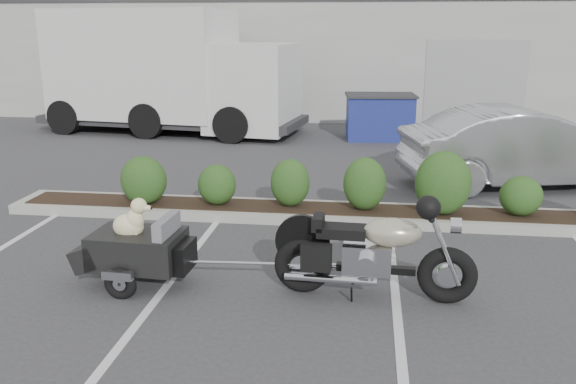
# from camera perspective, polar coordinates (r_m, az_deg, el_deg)

# --- Properties ---
(ground) EXTENTS (90.00, 90.00, 0.00)m
(ground) POSITION_cam_1_polar(r_m,az_deg,el_deg) (7.85, 0.99, -7.21)
(ground) COLOR #38383A
(ground) RESTS_ON ground
(planter_kerb) EXTENTS (12.00, 1.00, 0.15)m
(planter_kerb) POSITION_cam_1_polar(r_m,az_deg,el_deg) (9.85, 8.25, -2.15)
(planter_kerb) COLOR #9E9E93
(planter_kerb) RESTS_ON ground
(building) EXTENTS (26.00, 10.00, 4.00)m
(building) POSITION_cam_1_polar(r_m,az_deg,el_deg) (24.23, 5.71, 12.89)
(building) COLOR #9EA099
(building) RESTS_ON ground
(motorcycle) EXTENTS (2.30, 0.78, 1.32)m
(motorcycle) POSITION_cam_1_polar(r_m,az_deg,el_deg) (6.93, 7.98, -5.80)
(motorcycle) COLOR black
(motorcycle) RESTS_ON ground
(pet_trailer) EXTENTS (1.83, 1.03, 1.09)m
(pet_trailer) POSITION_cam_1_polar(r_m,az_deg,el_deg) (7.47, -13.98, -5.08)
(pet_trailer) COLOR black
(pet_trailer) RESTS_ON ground
(sedan) EXTENTS (4.84, 2.61, 1.52)m
(sedan) POSITION_cam_1_polar(r_m,az_deg,el_deg) (12.48, 21.24, 3.91)
(sedan) COLOR #B9BAC1
(sedan) RESTS_ON ground
(dumpster) EXTENTS (1.96, 1.43, 1.22)m
(dumpster) POSITION_cam_1_polar(r_m,az_deg,el_deg) (16.82, 8.58, 7.01)
(dumpster) COLOR navy
(dumpster) RESTS_ON ground
(delivery_truck) EXTENTS (7.80, 3.52, 3.45)m
(delivery_truck) POSITION_cam_1_polar(r_m,az_deg,el_deg) (17.99, -11.00, 10.76)
(delivery_truck) COLOR silver
(delivery_truck) RESTS_ON ground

